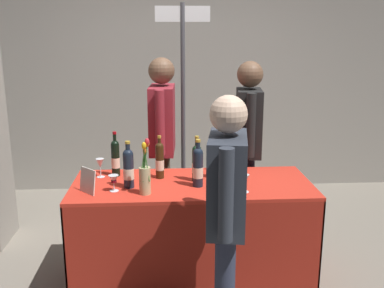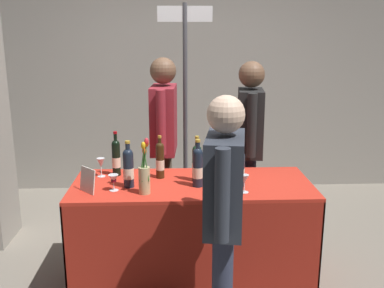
{
  "view_description": "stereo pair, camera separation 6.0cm",
  "coord_description": "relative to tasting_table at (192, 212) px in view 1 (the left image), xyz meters",
  "views": [
    {
      "loc": [
        -0.19,
        -3.13,
        1.87
      ],
      "look_at": [
        0.0,
        0.0,
        1.08
      ],
      "focal_mm": 41.37,
      "sensor_mm": 36.0,
      "label": 1
    },
    {
      "loc": [
        -0.13,
        -3.13,
        1.87
      ],
      "look_at": [
        0.0,
        0.0,
        1.08
      ],
      "focal_mm": 41.37,
      "sensor_mm": 36.0,
      "label": 2
    }
  ],
  "objects": [
    {
      "name": "ground_plane",
      "position": [
        0.0,
        0.0,
        -0.54
      ],
      "size": [
        12.0,
        12.0,
        0.0
      ],
      "primitive_type": "plane",
      "color": "gray"
    },
    {
      "name": "back_partition",
      "position": [
        0.0,
        2.15,
        0.83
      ],
      "size": [
        7.23,
        0.12,
        2.74
      ],
      "primitive_type": "cube",
      "color": "#9E998E",
      "rests_on": "ground_plane"
    },
    {
      "name": "tasting_table",
      "position": [
        0.0,
        0.0,
        0.0
      ],
      "size": [
        1.79,
        0.74,
        0.78
      ],
      "color": "red",
      "rests_on": "ground_plane"
    },
    {
      "name": "featured_wine_bottle",
      "position": [
        -0.58,
        0.21,
        0.39
      ],
      "size": [
        0.07,
        0.07,
        0.35
      ],
      "color": "black",
      "rests_on": "tasting_table"
    },
    {
      "name": "display_bottle_0",
      "position": [
        0.28,
        0.24,
        0.37
      ],
      "size": [
        0.07,
        0.07,
        0.31
      ],
      "color": "black",
      "rests_on": "tasting_table"
    },
    {
      "name": "display_bottle_1",
      "position": [
        0.2,
        0.1,
        0.36
      ],
      "size": [
        0.07,
        0.07,
        0.3
      ],
      "color": "black",
      "rests_on": "tasting_table"
    },
    {
      "name": "display_bottle_2",
      "position": [
        0.31,
        0.05,
        0.39
      ],
      "size": [
        0.07,
        0.07,
        0.35
      ],
      "color": "#192333",
      "rests_on": "tasting_table"
    },
    {
      "name": "display_bottle_3",
      "position": [
        -0.24,
        0.13,
        0.38
      ],
      "size": [
        0.07,
        0.07,
        0.33
      ],
      "color": "#38230F",
      "rests_on": "tasting_table"
    },
    {
      "name": "display_bottle_4",
      "position": [
        0.04,
        -0.07,
        0.39
      ],
      "size": [
        0.08,
        0.08,
        0.35
      ],
      "color": "#192333",
      "rests_on": "tasting_table"
    },
    {
      "name": "display_bottle_5",
      "position": [
        0.34,
        -0.08,
        0.37
      ],
      "size": [
        0.08,
        0.08,
        0.31
      ],
      "color": "#192333",
      "rests_on": "tasting_table"
    },
    {
      "name": "display_bottle_6",
      "position": [
        0.04,
        0.05,
        0.38
      ],
      "size": [
        0.07,
        0.07,
        0.35
      ],
      "color": "black",
      "rests_on": "tasting_table"
    },
    {
      "name": "display_bottle_7",
      "position": [
        -0.46,
        -0.07,
        0.39
      ],
      "size": [
        0.08,
        0.08,
        0.35
      ],
      "color": "#192333",
      "rests_on": "tasting_table"
    },
    {
      "name": "wine_glass_near_vendor",
      "position": [
        -0.56,
        -0.14,
        0.32
      ],
      "size": [
        0.07,
        0.07,
        0.12
      ],
      "color": "silver",
      "rests_on": "tasting_table"
    },
    {
      "name": "wine_glass_mid",
      "position": [
        -0.7,
        0.18,
        0.34
      ],
      "size": [
        0.06,
        0.06,
        0.15
      ],
      "color": "silver",
      "rests_on": "tasting_table"
    },
    {
      "name": "wine_glass_near_taster",
      "position": [
        0.36,
        -0.22,
        0.33
      ],
      "size": [
        0.06,
        0.06,
        0.13
      ],
      "color": "silver",
      "rests_on": "tasting_table"
    },
    {
      "name": "flower_vase",
      "position": [
        -0.34,
        -0.21,
        0.39
      ],
      "size": [
        0.08,
        0.08,
        0.4
      ],
      "color": "tan",
      "rests_on": "tasting_table"
    },
    {
      "name": "brochure_stand",
      "position": [
        -0.74,
        -0.17,
        0.33
      ],
      "size": [
        0.14,
        0.14,
        0.18
      ],
      "primitive_type": "cube",
      "rotation": [
        0.14,
        0.0,
        2.32
      ],
      "color": "silver",
      "rests_on": "tasting_table"
    },
    {
      "name": "vendor_presenter",
      "position": [
        -0.22,
        0.71,
        0.47
      ],
      "size": [
        0.24,
        0.62,
        1.66
      ],
      "rotation": [
        0.0,
        0.0,
        -1.63
      ],
      "color": "#4C4233",
      "rests_on": "ground_plane"
    },
    {
      "name": "vendor_assistant",
      "position": [
        0.53,
        0.62,
        0.44
      ],
      "size": [
        0.25,
        0.55,
        1.63
      ],
      "rotation": [
        0.0,
        0.0,
        -1.69
      ],
      "color": "#2D3347",
      "rests_on": "ground_plane"
    },
    {
      "name": "taster_foreground_right",
      "position": [
        0.15,
        -0.76,
        0.38
      ],
      "size": [
        0.28,
        0.6,
        1.54
      ],
      "rotation": [
        0.0,
        0.0,
        1.41
      ],
      "color": "#2D3347",
      "rests_on": "ground_plane"
    },
    {
      "name": "booth_signpost",
      "position": [
        -0.02,
        1.12,
        0.74
      ],
      "size": [
        0.51,
        0.04,
        2.13
      ],
      "color": "#47474C",
      "rests_on": "ground_plane"
    }
  ]
}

